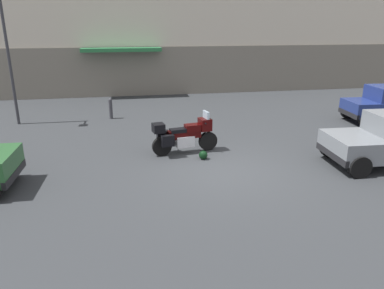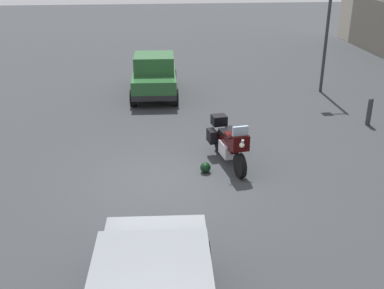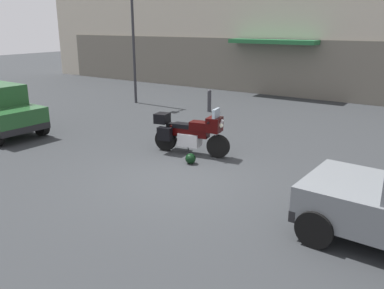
# 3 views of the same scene
# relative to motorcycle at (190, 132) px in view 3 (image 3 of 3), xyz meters

# --- Properties ---
(ground_plane) EXTENTS (80.00, 80.00, 0.00)m
(ground_plane) POSITION_rel_motorcycle_xyz_m (0.90, -1.79, -0.62)
(ground_plane) COLOR #2D3033
(building_facade_rear) EXTENTS (38.87, 3.40, 9.32)m
(building_facade_rear) POSITION_rel_motorcycle_xyz_m (0.89, 11.64, 3.99)
(building_facade_rear) COLOR beige
(building_facade_rear) RESTS_ON ground
(motorcycle) EXTENTS (2.25, 0.94, 1.36)m
(motorcycle) POSITION_rel_motorcycle_xyz_m (0.00, 0.00, 0.00)
(motorcycle) COLOR black
(motorcycle) RESTS_ON ground
(helmet) EXTENTS (0.28, 0.28, 0.28)m
(helmet) POSITION_rel_motorcycle_xyz_m (0.50, -0.70, -0.48)
(helmet) COLOR black
(helmet) RESTS_ON ground
(streetlamp_curbside) EXTENTS (0.28, 0.94, 5.07)m
(streetlamp_curbside) POSITION_rel_motorcycle_xyz_m (-6.39, 4.77, 2.44)
(streetlamp_curbside) COLOR #2D2D33
(streetlamp_curbside) RESTS_ON ground
(bollard_curbside) EXTENTS (0.16, 0.16, 0.93)m
(bollard_curbside) POSITION_rel_motorcycle_xyz_m (-2.51, 5.12, -0.13)
(bollard_curbside) COLOR #333338
(bollard_curbside) RESTS_ON ground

